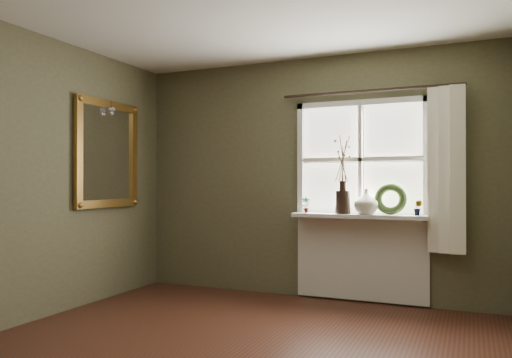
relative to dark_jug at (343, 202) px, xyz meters
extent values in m
cube|color=brown|center=(-0.39, 0.18, 0.26)|extent=(4.00, 0.10, 2.60)
cube|color=silver|center=(0.16, 0.10, -0.15)|extent=(1.36, 0.06, 0.06)
cube|color=silver|center=(0.16, 0.10, 1.03)|extent=(1.36, 0.06, 0.06)
cube|color=silver|center=(-0.49, 0.10, 0.44)|extent=(0.06, 0.06, 1.24)
cube|color=silver|center=(0.81, 0.10, 0.44)|extent=(0.06, 0.06, 1.24)
cube|color=silver|center=(0.16, 0.10, 0.44)|extent=(1.24, 0.05, 0.04)
cube|color=silver|center=(0.16, 0.10, 0.44)|extent=(0.04, 0.05, 1.12)
cube|color=white|center=(-0.16, 0.12, 0.74)|extent=(0.59, 0.01, 0.53)
cube|color=white|center=(0.49, 0.12, 0.74)|extent=(0.59, 0.01, 0.53)
cube|color=white|center=(-0.16, 0.12, 0.15)|extent=(0.59, 0.01, 0.53)
cube|color=white|center=(0.49, 0.12, 0.15)|extent=(0.59, 0.01, 0.53)
cube|color=silver|center=(0.16, 0.00, -0.14)|extent=(1.36, 0.26, 0.04)
cube|color=silver|center=(0.16, 0.11, -0.58)|extent=(1.36, 0.04, 0.88)
cylinder|color=black|center=(0.00, 0.00, 0.00)|extent=(0.18, 0.18, 0.24)
imported|color=beige|center=(0.24, 0.00, 0.01)|extent=(0.31, 0.31, 0.26)
torus|color=#2E421D|center=(0.48, 0.04, 0.00)|extent=(0.32, 0.15, 0.33)
imported|color=#2E421D|center=(-0.40, 0.00, -0.03)|extent=(0.11, 0.09, 0.17)
imported|color=#2E421D|center=(0.74, 0.00, -0.04)|extent=(0.10, 0.09, 0.15)
cube|color=white|center=(1.00, 0.01, 0.33)|extent=(0.36, 0.12, 1.59)
cylinder|color=black|center=(0.26, 0.05, 1.14)|extent=(1.84, 0.03, 0.03)
cube|color=white|center=(-2.36, -0.82, 0.51)|extent=(0.02, 0.79, 0.98)
cube|color=#A1712F|center=(-2.35, -0.82, 1.04)|extent=(0.05, 0.96, 0.08)
cube|color=#A1712F|center=(-2.35, -0.82, -0.02)|extent=(0.05, 0.96, 0.08)
cube|color=#A1712F|center=(-2.35, -1.26, 0.51)|extent=(0.05, 0.08, 0.98)
cube|color=#A1712F|center=(-2.35, -0.38, 0.51)|extent=(0.05, 0.08, 0.98)
sphere|color=silver|center=(-2.30, -0.85, 0.98)|extent=(0.04, 0.04, 0.04)
sphere|color=silver|center=(-2.30, -0.82, 0.94)|extent=(0.04, 0.04, 0.04)
sphere|color=silver|center=(-2.30, -0.79, 0.99)|extent=(0.04, 0.04, 0.04)
camera|label=1|loc=(1.22, -5.08, 0.20)|focal=35.00mm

